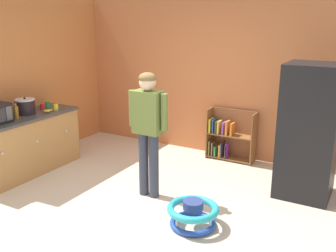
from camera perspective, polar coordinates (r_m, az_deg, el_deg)
The scene contains 16 objects.
ground_plane at distance 5.03m, azimuth -3.54°, elevation -11.77°, with size 12.00×12.00×0.00m, color beige.
back_wall at distance 6.60m, azimuth 7.40°, elevation 7.23°, with size 5.20×0.06×2.70m, color #C47141.
left_side_wall at distance 6.87m, azimuth -18.78°, elevation 6.86°, with size 0.06×2.99×2.70m, color #C5743C.
kitchen_counter at distance 6.25m, azimuth -20.74°, elevation -2.66°, with size 0.65×1.84×0.90m.
refrigerator at distance 5.33m, azimuth 20.23°, elevation -0.80°, with size 0.73×0.68×1.78m.
bookshelf at distance 6.54m, azimuth 8.96°, elevation -1.70°, with size 0.80×0.28×0.85m.
standing_person at distance 4.94m, azimuth -2.98°, elevation 0.43°, with size 0.57×0.22×1.67m.
baby_walker at distance 4.52m, azimuth 3.74°, elevation -12.90°, with size 0.60×0.60×0.32m.
crock_pot at distance 6.25m, azimuth -20.47°, elevation 2.75°, with size 0.29×0.29×0.26m.
banana_bunch at distance 6.25m, azimuth -17.34°, elevation 2.20°, with size 0.12×0.16×0.04m.
clear_bottle at distance 6.09m, azimuth -22.90°, elevation 2.00°, with size 0.07×0.07×0.25m.
amber_bottle at distance 6.01m, azimuth -21.68°, elevation 1.96°, with size 0.07×0.07×0.25m.
white_cup at distance 6.22m, azimuth -23.17°, elevation 1.73°, with size 0.08×0.08×0.10m, color white.
red_cup at distance 6.49m, azimuth -18.15°, elevation 2.80°, with size 0.08×0.08×0.10m, color red.
green_cup at distance 6.63m, azimuth -17.49°, elevation 3.12°, with size 0.08×0.08×0.10m, color green.
yellow_cup at distance 6.38m, azimuth -16.37°, elevation 2.72°, with size 0.08×0.08×0.10m, color yellow.
Camera 1 is at (2.45, -3.71, 2.34)m, focal length 40.95 mm.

